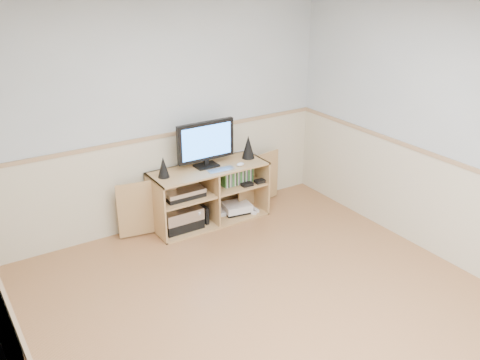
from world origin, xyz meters
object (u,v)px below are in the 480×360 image
Objects in this scene: monitor at (206,143)px; game_consoles at (236,208)px; keyboard at (221,170)px; media_cabinet at (207,192)px.

monitor is 0.93m from game_consoles.
keyboard is 0.66× the size of game_consoles.
media_cabinet is at bearing 168.36° from game_consoles.
keyboard is (0.08, -0.19, -0.27)m from monitor.
media_cabinet is 6.86× the size of keyboard.
media_cabinet is 0.60m from monitor.
media_cabinet is 0.39m from keyboard.
game_consoles is at bearing -10.10° from monitor.
media_cabinet is at bearing 90.00° from monitor.
monitor is 0.34m from keyboard.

